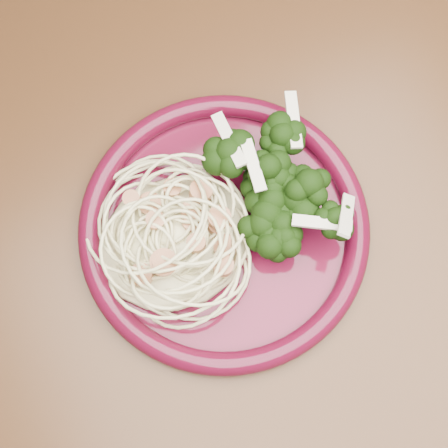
% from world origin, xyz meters
% --- Properties ---
extents(dining_table, '(1.20, 0.80, 0.75)m').
position_xyz_m(dining_table, '(0.00, 0.00, 0.65)').
color(dining_table, '#472814').
rests_on(dining_table, ground).
extents(dinner_plate, '(0.30, 0.30, 0.02)m').
position_xyz_m(dinner_plate, '(0.08, -0.00, 0.76)').
color(dinner_plate, '#4D0B1F').
rests_on(dinner_plate, dining_table).
extents(spaghetti_pile, '(0.16, 0.14, 0.03)m').
position_xyz_m(spaghetti_pile, '(0.03, 0.00, 0.77)').
color(spaghetti_pile, beige).
rests_on(spaghetti_pile, dinner_plate).
extents(scallop_cluster, '(0.13, 0.13, 0.04)m').
position_xyz_m(scallop_cluster, '(0.03, 0.00, 0.81)').
color(scallop_cluster, '#C07E52').
rests_on(scallop_cluster, spaghetti_pile).
extents(broccoli_pile, '(0.11, 0.16, 0.05)m').
position_xyz_m(broccoli_pile, '(0.13, -0.01, 0.78)').
color(broccoli_pile, black).
rests_on(broccoli_pile, dinner_plate).
extents(onion_garnish, '(0.08, 0.10, 0.05)m').
position_xyz_m(onion_garnish, '(0.13, -0.01, 0.81)').
color(onion_garnish, beige).
rests_on(onion_garnish, broccoli_pile).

